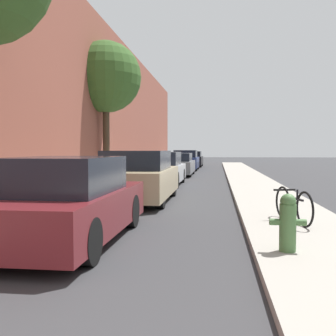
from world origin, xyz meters
name	(u,v)px	position (x,y,z in m)	size (l,w,h in m)	color
ground_plane	(182,186)	(0.00, 16.00, 0.00)	(120.00, 120.00, 0.00)	#333335
sidewalk_left	(113,184)	(-2.90, 16.00, 0.06)	(2.00, 52.00, 0.12)	#9E998E
sidewalk_right	(255,185)	(2.90, 16.00, 0.06)	(2.00, 52.00, 0.12)	#9E998E
building_facade_left	(81,94)	(-4.25, 16.00, 3.77)	(0.70, 52.00, 7.53)	brown
parked_car_maroon	(68,202)	(-0.97, 6.15, 0.64)	(1.69, 4.05, 1.37)	black
parked_car_champagne	(139,177)	(-0.83, 11.14, 0.69)	(1.83, 4.31, 1.45)	black
parked_car_silver	(161,169)	(-0.94, 16.30, 0.65)	(1.75, 4.36, 1.38)	black
parked_car_grey	(176,165)	(-0.92, 22.45, 0.62)	(1.91, 4.58, 1.28)	black
parked_car_navy	(186,161)	(-0.83, 28.22, 0.68)	(1.74, 4.17, 1.43)	black
parked_car_black	(192,159)	(-0.80, 34.00, 0.65)	(1.83, 4.54, 1.33)	black
street_tree_far	(106,78)	(-3.55, 17.32, 4.68)	(3.16, 3.16, 6.17)	#423323
fire_hydrant	(288,222)	(2.34, 5.51, 0.52)	(0.48, 0.22, 0.78)	#47703D
bicycle	(293,205)	(2.81, 7.66, 0.45)	(0.53, 1.53, 0.64)	black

